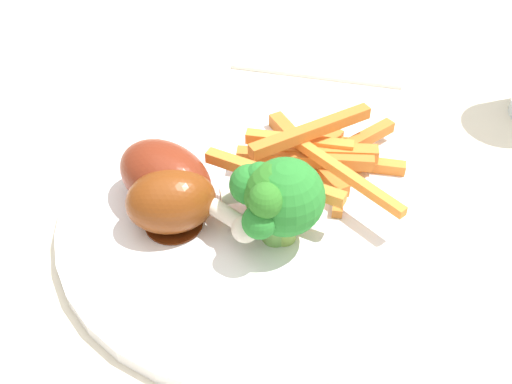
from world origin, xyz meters
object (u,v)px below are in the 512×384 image
object	(u,v)px
chicken_drumstick_near	(179,200)
broccoli_floret_middle	(276,196)
carrot_fries_pile	(315,159)
broccoli_floret_front	(273,199)
dinner_plate	(256,217)
chicken_drumstick_far	(169,180)
dining_table	(279,329)

from	to	relation	value
chicken_drumstick_near	broccoli_floret_middle	bearing A→B (deg)	-101.33
broccoli_floret_middle	carrot_fries_pile	size ratio (longest dim) A/B	0.42
chicken_drumstick_near	broccoli_floret_front	bearing A→B (deg)	-102.38
dinner_plate	carrot_fries_pile	bearing A→B (deg)	-44.75
dinner_plate	broccoli_floret_middle	bearing A→B (deg)	-152.49
broccoli_floret_front	carrot_fries_pile	distance (m)	0.09
dinner_plate	broccoli_floret_front	size ratio (longest dim) A/B	4.36
broccoli_floret_front	chicken_drumstick_far	xyz separation A→B (m)	(0.04, 0.08, -0.02)
dining_table	broccoli_floret_middle	bearing A→B (deg)	102.20
chicken_drumstick_far	dining_table	bearing A→B (deg)	-111.24
dinner_plate	carrot_fries_pile	world-z (taller)	carrot_fries_pile
broccoli_floret_front	chicken_drumstick_far	bearing A→B (deg)	65.26
dinner_plate	chicken_drumstick_far	bearing A→B (deg)	83.79
broccoli_floret_front	chicken_drumstick_near	size ratio (longest dim) A/B	0.56
dining_table	broccoli_floret_front	size ratio (longest dim) A/B	17.88
dining_table	broccoli_floret_front	world-z (taller)	broccoli_floret_front
dining_table	broccoli_floret_front	bearing A→B (deg)	104.48
dinner_plate	broccoli_floret_middle	distance (m)	0.06
dining_table	carrot_fries_pile	world-z (taller)	carrot_fries_pile
broccoli_floret_middle	broccoli_floret_front	bearing A→B (deg)	110.79
dinner_plate	broccoli_floret_middle	size ratio (longest dim) A/B	4.46
dining_table	broccoli_floret_middle	distance (m)	0.16
dinner_plate	chicken_drumstick_near	distance (m)	0.06
chicken_drumstick_near	chicken_drumstick_far	xyz separation A→B (m)	(0.02, 0.01, 0.00)
broccoli_floret_front	chicken_drumstick_near	world-z (taller)	broccoli_floret_front
dining_table	carrot_fries_pile	bearing A→B (deg)	-19.11
dining_table	dinner_plate	size ratio (longest dim) A/B	4.10
dining_table	chicken_drumstick_near	xyz separation A→B (m)	(0.01, 0.07, 0.14)
broccoli_floret_front	dinner_plate	bearing A→B (deg)	23.15
carrot_fries_pile	chicken_drumstick_far	xyz separation A→B (m)	(-0.04, 0.11, 0.01)
dining_table	broccoli_floret_middle	world-z (taller)	broccoli_floret_middle
dinner_plate	carrot_fries_pile	distance (m)	0.07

